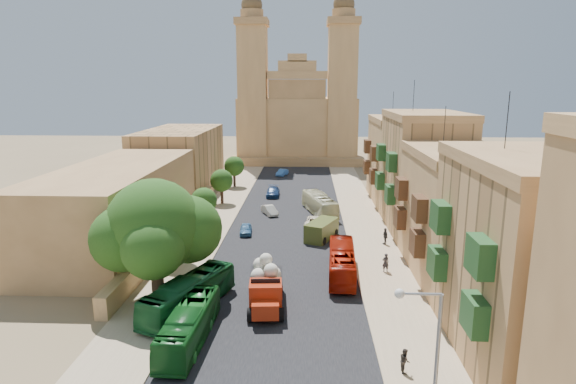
# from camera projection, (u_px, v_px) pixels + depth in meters

# --- Properties ---
(ground) EXTENTS (260.00, 260.00, 0.00)m
(ground) POSITION_uv_depth(u_px,v_px,m) (273.00, 325.00, 34.38)
(ground) COLOR #7A6446
(road_surface) EXTENTS (14.00, 140.00, 0.01)m
(road_surface) POSITION_uv_depth(u_px,v_px,m) (289.00, 215.00, 63.64)
(road_surface) COLOR black
(road_surface) RESTS_ON ground
(sidewalk_east) EXTENTS (5.00, 140.00, 0.01)m
(sidewalk_east) POSITION_uv_depth(u_px,v_px,m) (361.00, 216.00, 63.25)
(sidewalk_east) COLOR tan
(sidewalk_east) RESTS_ON ground
(sidewalk_west) EXTENTS (5.00, 140.00, 0.01)m
(sidewalk_west) POSITION_uv_depth(u_px,v_px,m) (218.00, 214.00, 64.03)
(sidewalk_west) COLOR tan
(sidewalk_west) RESTS_ON ground
(kerb_east) EXTENTS (0.25, 140.00, 0.12)m
(kerb_east) POSITION_uv_depth(u_px,v_px,m) (342.00, 215.00, 63.34)
(kerb_east) COLOR tan
(kerb_east) RESTS_ON ground
(kerb_west) EXTENTS (0.25, 140.00, 0.12)m
(kerb_west) POSITION_uv_depth(u_px,v_px,m) (237.00, 214.00, 63.91)
(kerb_west) COLOR tan
(kerb_west) RESTS_ON ground
(townhouse_a) EXTENTS (9.00, 14.00, 16.40)m
(townhouse_a) POSITION_uv_depth(u_px,v_px,m) (528.00, 258.00, 29.41)
(townhouse_a) COLOR tan
(townhouse_a) RESTS_ON ground
(townhouse_b) EXTENTS (9.00, 14.00, 14.90)m
(townhouse_b) POSITION_uv_depth(u_px,v_px,m) (458.00, 212.00, 43.23)
(townhouse_b) COLOR tan
(townhouse_b) RESTS_ON ground
(townhouse_c) EXTENTS (9.00, 14.00, 17.40)m
(townhouse_c) POSITION_uv_depth(u_px,v_px,m) (423.00, 171.00, 56.61)
(townhouse_c) COLOR tan
(townhouse_c) RESTS_ON ground
(townhouse_d) EXTENTS (9.00, 14.00, 15.90)m
(townhouse_d) POSITION_uv_depth(u_px,v_px,m) (400.00, 159.00, 70.43)
(townhouse_d) COLOR tan
(townhouse_d) RESTS_ON ground
(west_wall) EXTENTS (1.00, 40.00, 1.80)m
(west_wall) POSITION_uv_depth(u_px,v_px,m) (175.00, 229.00, 54.20)
(west_wall) COLOR tan
(west_wall) RESTS_ON ground
(west_building_low) EXTENTS (10.00, 28.00, 8.40)m
(west_building_low) POSITION_uv_depth(u_px,v_px,m) (118.00, 205.00, 51.76)
(west_building_low) COLOR #A07446
(west_building_low) RESTS_ON ground
(west_building_mid) EXTENTS (10.00, 22.00, 10.00)m
(west_building_mid) POSITION_uv_depth(u_px,v_px,m) (181.00, 161.00, 76.95)
(west_building_mid) COLOR tan
(west_building_mid) RESTS_ON ground
(church) EXTENTS (28.00, 22.50, 36.30)m
(church) POSITION_uv_depth(u_px,v_px,m) (298.00, 118.00, 109.00)
(church) COLOR tan
(church) RESTS_ON ground
(ficus_tree) EXTENTS (9.80, 9.01, 9.80)m
(ficus_tree) POSITION_uv_depth(u_px,v_px,m) (156.00, 230.00, 37.42)
(ficus_tree) COLOR #3B281D
(ficus_tree) RESTS_ON ground
(street_tree_a) EXTENTS (3.28, 3.28, 5.04)m
(street_tree_a) POSITION_uv_depth(u_px,v_px,m) (177.00, 229.00, 45.76)
(street_tree_a) COLOR #3B281D
(street_tree_a) RESTS_ON ground
(street_tree_b) EXTENTS (3.16, 3.16, 4.87)m
(street_tree_b) POSITION_uv_depth(u_px,v_px,m) (204.00, 201.00, 57.49)
(street_tree_b) COLOR #3B281D
(street_tree_b) RESTS_ON ground
(street_tree_c) EXTENTS (3.26, 3.26, 5.01)m
(street_tree_c) POSITION_uv_depth(u_px,v_px,m) (222.00, 181.00, 69.18)
(street_tree_c) COLOR #3B281D
(street_tree_c) RESTS_ON ground
(street_tree_d) EXTENTS (3.37, 3.37, 5.18)m
(street_tree_d) POSITION_uv_depth(u_px,v_px,m) (234.00, 166.00, 80.86)
(street_tree_d) COLOR #3B281D
(street_tree_d) RESTS_ON ground
(streetlamp) EXTENTS (2.11, 0.44, 8.22)m
(streetlamp) POSITION_uv_depth(u_px,v_px,m) (426.00, 353.00, 21.23)
(streetlamp) COLOR gray
(streetlamp) RESTS_ON ground
(red_truck) EXTENTS (3.10, 6.89, 3.93)m
(red_truck) POSITION_uv_depth(u_px,v_px,m) (266.00, 285.00, 37.03)
(red_truck) COLOR #A4250C
(red_truck) RESTS_ON ground
(olive_pickup) EXTENTS (4.01, 5.41, 2.05)m
(olive_pickup) POSITION_uv_depth(u_px,v_px,m) (322.00, 230.00, 53.51)
(olive_pickup) COLOR #454F1D
(olive_pickup) RESTS_ON ground
(bus_green_south) EXTENTS (2.50, 9.09, 2.51)m
(bus_green_south) POSITION_uv_depth(u_px,v_px,m) (189.00, 325.00, 31.81)
(bus_green_south) COLOR #12561B
(bus_green_south) RESTS_ON ground
(bus_green_north) EXTENTS (5.79, 9.74, 2.68)m
(bus_green_north) POSITION_uv_depth(u_px,v_px,m) (189.00, 294.00, 36.33)
(bus_green_north) COLOR #155C28
(bus_green_north) RESTS_ON ground
(bus_red_east) EXTENTS (2.70, 9.56, 2.63)m
(bus_red_east) POSITION_uv_depth(u_px,v_px,m) (342.00, 262.00, 43.00)
(bus_red_east) COLOR #A31807
(bus_red_east) RESTS_ON ground
(bus_cream_east) EXTENTS (4.84, 9.85, 2.67)m
(bus_cream_east) POSITION_uv_depth(u_px,v_px,m) (320.00, 204.00, 63.90)
(bus_cream_east) COLOR beige
(bus_cream_east) RESTS_ON ground
(car_blue_a) EXTENTS (1.66, 3.48, 1.15)m
(car_blue_a) POSITION_uv_depth(u_px,v_px,m) (246.00, 229.00, 55.36)
(car_blue_a) COLOR teal
(car_blue_a) RESTS_ON ground
(car_white_a) EXTENTS (2.69, 3.86, 1.21)m
(car_white_a) POSITION_uv_depth(u_px,v_px,m) (270.00, 210.00, 63.66)
(car_white_a) COLOR beige
(car_white_a) RESTS_ON ground
(car_cream) EXTENTS (2.86, 5.13, 1.36)m
(car_cream) POSITION_uv_depth(u_px,v_px,m) (315.00, 221.00, 58.21)
(car_cream) COLOR #F7E7C8
(car_cream) RESTS_ON ground
(car_dkblue) EXTENTS (2.03, 4.83, 1.39)m
(car_dkblue) POSITION_uv_depth(u_px,v_px,m) (273.00, 192.00, 74.21)
(car_dkblue) COLOR navy
(car_dkblue) RESTS_ON ground
(car_white_b) EXTENTS (2.34, 3.72, 1.18)m
(car_white_b) POSITION_uv_depth(u_px,v_px,m) (319.00, 199.00, 69.85)
(car_white_b) COLOR silver
(car_white_b) RESTS_ON ground
(car_blue_b) EXTENTS (2.34, 3.93, 1.22)m
(car_blue_b) POSITION_uv_depth(u_px,v_px,m) (282.00, 172.00, 91.29)
(car_blue_b) COLOR #427AC7
(car_blue_b) RESTS_ON ground
(pedestrian_a) EXTENTS (0.72, 0.56, 1.76)m
(pedestrian_a) POSITION_uv_depth(u_px,v_px,m) (386.00, 263.00, 44.05)
(pedestrian_a) COLOR #262328
(pedestrian_a) RESTS_ON ground
(pedestrian_b) EXTENTS (0.59, 0.75, 1.50)m
(pedestrian_b) POSITION_uv_depth(u_px,v_px,m) (405.00, 360.00, 28.63)
(pedestrian_b) COLOR #332C27
(pedestrian_b) RESTS_ON ground
(pedestrian_c) EXTENTS (0.70, 1.15, 1.82)m
(pedestrian_c) POSITION_uv_depth(u_px,v_px,m) (385.00, 236.00, 51.68)
(pedestrian_c) COLOR #363738
(pedestrian_c) RESTS_ON ground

